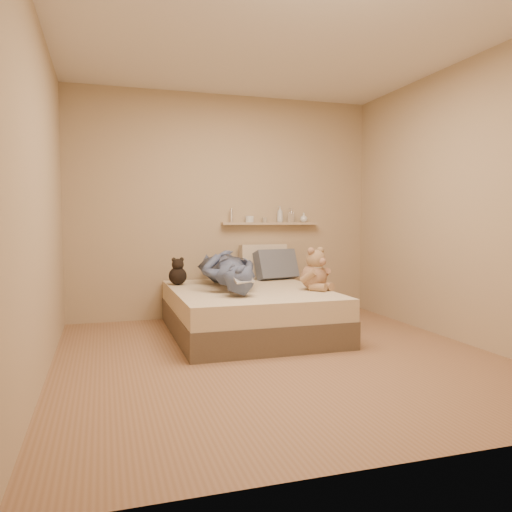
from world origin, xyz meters
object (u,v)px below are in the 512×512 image
object	(u,v)px
pillow_cream	(263,262)
wall_shelf	(271,224)
person	(227,268)
bed	(248,311)
dark_plush	(178,273)
game_console	(244,280)
teddy_bear	(315,272)
pillow_grey	(276,265)

from	to	relation	value
pillow_cream	wall_shelf	size ratio (longest dim) A/B	0.46
person	wall_shelf	world-z (taller)	wall_shelf
bed	dark_plush	bearing A→B (deg)	141.03
dark_plush	wall_shelf	distance (m)	1.35
dark_plush	wall_shelf	size ratio (longest dim) A/B	0.25
game_console	dark_plush	bearing A→B (deg)	111.86
dark_plush	wall_shelf	xyz separation A→B (m)	(1.18, 0.40, 0.52)
game_console	wall_shelf	distance (m)	1.72
teddy_bear	dark_plush	distance (m)	1.47
dark_plush	pillow_grey	bearing A→B (deg)	8.71
bed	wall_shelf	world-z (taller)	wall_shelf
teddy_bear	pillow_cream	size ratio (longest dim) A/B	0.78
bed	wall_shelf	size ratio (longest dim) A/B	1.58
dark_plush	pillow_cream	distance (m)	1.11
game_console	wall_shelf	xyz separation A→B (m)	(0.75, 1.47, 0.49)
teddy_bear	wall_shelf	distance (m)	1.27
pillow_cream	person	size ratio (longest dim) A/B	0.34
game_console	pillow_cream	distance (m)	1.53
pillow_cream	person	distance (m)	0.87
pillow_cream	teddy_bear	bearing A→B (deg)	-80.40
game_console	pillow_grey	size ratio (longest dim) A/B	0.39
bed	pillow_grey	xyz separation A→B (m)	(0.55, 0.69, 0.40)
bed	wall_shelf	xyz separation A→B (m)	(0.55, 0.91, 0.88)
dark_plush	pillow_grey	distance (m)	1.19
pillow_grey	game_console	bearing A→B (deg)	-120.80
pillow_cream	wall_shelf	distance (m)	0.47
game_console	person	bearing A→B (deg)	87.52
game_console	bed	bearing A→B (deg)	70.37
teddy_bear	pillow_cream	distance (m)	1.11
game_console	dark_plush	world-z (taller)	dark_plush
bed	game_console	xyz separation A→B (m)	(-0.20, -0.56, 0.39)
teddy_bear	pillow_cream	bearing A→B (deg)	99.60
dark_plush	teddy_bear	bearing A→B (deg)	-31.89
person	dark_plush	bearing A→B (deg)	-28.46
teddy_bear	pillow_grey	world-z (taller)	teddy_bear
dark_plush	pillow_grey	world-z (taller)	pillow_grey
game_console	pillow_cream	xyz separation A→B (m)	(0.63, 1.39, 0.04)
game_console	pillow_grey	bearing A→B (deg)	59.20
dark_plush	pillow_cream	world-z (taller)	pillow_cream
teddy_bear	dark_plush	world-z (taller)	teddy_bear
bed	teddy_bear	size ratio (longest dim) A/B	4.45
bed	pillow_grey	size ratio (longest dim) A/B	3.80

